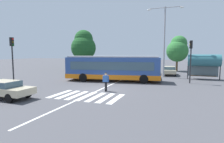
# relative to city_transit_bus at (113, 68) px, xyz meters

# --- Properties ---
(ground_plane) EXTENTS (160.00, 160.00, 0.00)m
(ground_plane) POSITION_rel_city_transit_bus_xyz_m (0.61, -5.56, -1.59)
(ground_plane) COLOR #47474C
(city_transit_bus) EXTENTS (11.75, 4.38, 3.06)m
(city_transit_bus) POSITION_rel_city_transit_bus_xyz_m (0.00, 0.00, 0.00)
(city_transit_bus) COLOR black
(city_transit_bus) RESTS_ON ground_plane
(pedestrian_crossing_street) EXTENTS (0.57, 0.39, 1.72)m
(pedestrian_crossing_street) POSITION_rel_city_transit_bus_xyz_m (1.55, -6.03, -0.62)
(pedestrian_crossing_street) COLOR black
(pedestrian_crossing_street) RESTS_ON ground_plane
(foreground_sedan) EXTENTS (4.52, 1.92, 1.35)m
(foreground_sedan) POSITION_rel_city_transit_bus_xyz_m (-4.69, -11.16, -0.82)
(foreground_sedan) COLOR black
(foreground_sedan) RESTS_ON ground_plane
(parked_car_charcoal) EXTENTS (2.04, 4.59, 1.35)m
(parked_car_charcoal) POSITION_rel_city_transit_bus_xyz_m (-7.17, 8.72, -0.82)
(parked_car_charcoal) COLOR black
(parked_car_charcoal) RESTS_ON ground_plane
(parked_car_blue) EXTENTS (2.17, 4.63, 1.35)m
(parked_car_blue) POSITION_rel_city_transit_bus_xyz_m (-4.73, 8.21, -0.82)
(parked_car_blue) COLOR black
(parked_car_blue) RESTS_ON ground_plane
(parked_car_black) EXTENTS (2.17, 4.63, 1.35)m
(parked_car_black) POSITION_rel_city_transit_bus_xyz_m (-2.04, 8.80, -0.82)
(parked_car_black) COLOR black
(parked_car_black) RESTS_ON ground_plane
(parked_car_silver) EXTENTS (1.94, 4.54, 1.35)m
(parked_car_silver) POSITION_rel_city_transit_bus_xyz_m (0.80, 8.71, -0.82)
(parked_car_silver) COLOR black
(parked_car_silver) RESTS_ON ground_plane
(parked_car_white) EXTENTS (1.91, 4.52, 1.35)m
(parked_car_white) POSITION_rel_city_transit_bus_xyz_m (3.35, 8.60, -0.82)
(parked_car_white) COLOR black
(parked_car_white) RESTS_ON ground_plane
(parked_car_champagne) EXTENTS (2.13, 4.61, 1.35)m
(parked_car_champagne) POSITION_rel_city_transit_bus_xyz_m (6.18, 8.76, -0.82)
(parked_car_champagne) COLOR black
(parked_car_champagne) RESTS_ON ground_plane
(traffic_light_near_corner) EXTENTS (0.33, 0.32, 5.05)m
(traffic_light_near_corner) POSITION_rel_city_transit_bus_xyz_m (-8.66, -6.74, 1.78)
(traffic_light_near_corner) COLOR #28282B
(traffic_light_near_corner) RESTS_ON ground_plane
(traffic_light_far_corner) EXTENTS (0.33, 0.32, 4.82)m
(traffic_light_far_corner) POSITION_rel_city_transit_bus_xyz_m (8.83, 1.47, 1.64)
(traffic_light_far_corner) COLOR #28282B
(traffic_light_far_corner) RESTS_ON ground_plane
(bus_stop_shelter) EXTENTS (3.93, 1.54, 3.25)m
(bus_stop_shelter) POSITION_rel_city_transit_bus_xyz_m (10.61, 5.47, 0.83)
(bus_stop_shelter) COLOR #28282B
(bus_stop_shelter) RESTS_ON ground_plane
(twin_arm_street_lamp) EXTENTS (4.90, 0.32, 9.77)m
(twin_arm_street_lamp) POSITION_rel_city_transit_bus_xyz_m (5.54, 5.81, 4.39)
(twin_arm_street_lamp) COLOR #939399
(twin_arm_street_lamp) RESTS_ON ground_plane
(background_tree_left) EXTENTS (5.04, 5.04, 8.11)m
(background_tree_left) POSITION_rel_city_transit_bus_xyz_m (-11.05, 12.78, 3.39)
(background_tree_left) COLOR brown
(background_tree_left) RESTS_ON ground_plane
(background_tree_right) EXTENTS (4.00, 4.00, 6.66)m
(background_tree_right) POSITION_rel_city_transit_bus_xyz_m (7.13, 15.93, 2.58)
(background_tree_right) COLOR brown
(background_tree_right) RESTS_ON ground_plane
(crosswalk_painted_stripes) EXTENTS (5.51, 3.25, 0.01)m
(crosswalk_painted_stripes) POSITION_rel_city_transit_bus_xyz_m (0.81, -8.36, -1.58)
(crosswalk_painted_stripes) COLOR silver
(crosswalk_painted_stripes) RESTS_ON ground_plane
(lane_center_line) EXTENTS (0.16, 24.00, 0.01)m
(lane_center_line) POSITION_rel_city_transit_bus_xyz_m (0.76, -3.56, -1.58)
(lane_center_line) COLOR silver
(lane_center_line) RESTS_ON ground_plane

